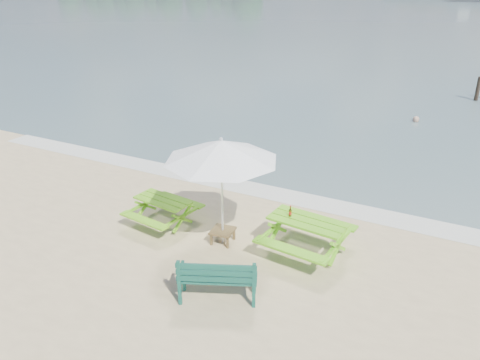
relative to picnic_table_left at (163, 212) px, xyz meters
The scene contains 9 objects.
sea 83.37m from the picnic_table_left, 88.75° to the left, with size 300.00×300.00×0.00m, color slate.
foam_strip 3.48m from the picnic_table_left, 58.42° to the left, with size 22.00×0.90×0.01m, color silver.
picnic_table_left is the anchor object (origin of this frame).
picnic_table_right 3.72m from the picnic_table_left, ahead, with size 1.92×2.09×0.83m.
park_bench 3.38m from the picnic_table_left, 35.84° to the right, with size 1.60×1.08×0.94m.
side_table 1.79m from the picnic_table_left, ahead, with size 0.58×0.58×0.34m.
patio_umbrella 2.68m from the picnic_table_left, ahead, with size 2.90×2.90×2.56m.
beer_bottle 3.34m from the picnic_table_left, ahead, with size 0.07×0.07×0.26m.
swimmer 13.30m from the picnic_table_left, 71.08° to the left, with size 0.64×0.47×1.60m.
Camera 1 is at (4.79, -6.80, 5.86)m, focal length 35.00 mm.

